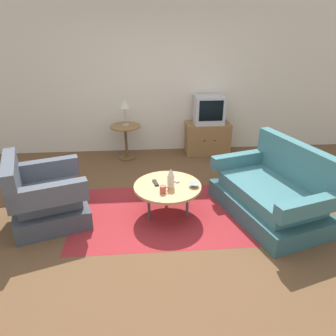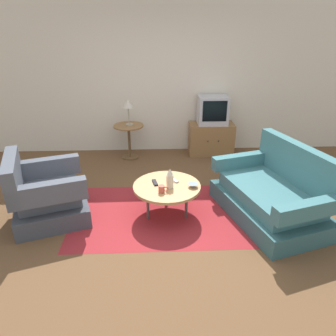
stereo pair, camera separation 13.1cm
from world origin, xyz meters
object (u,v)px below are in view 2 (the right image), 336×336
bowl (193,185)px  tv_stand (211,139)px  armchair (45,197)px  television (213,110)px  side_table (129,134)px  vase (170,179)px  couch (273,196)px  mug (162,189)px  tv_remote_dark (155,183)px  tv_remote_silver (174,180)px  coffee_table (167,187)px  table_lamp (128,105)px

bowl → tv_stand: bearing=74.3°
armchair → television: (2.46, 2.13, 0.54)m
side_table → vase: 2.11m
side_table → television: size_ratio=1.17×
couch → mug: bearing=77.1°
armchair → couch: size_ratio=0.66×
mug → television: bearing=66.4°
tv_remote_dark → tv_remote_silver: same height
coffee_table → tv_remote_silver: (0.10, 0.12, 0.04)m
couch → bowl: couch is taller
tv_stand → tv_remote_dark: (-1.08, -2.04, 0.14)m
tv_remote_silver → armchair: bearing=-118.9°
couch → bowl: bearing=71.6°
couch → table_lamp: table_lamp is taller
tv_stand → vase: size_ratio=3.19×
coffee_table → television: size_ratio=1.59×
table_lamp → coffee_table: bearing=-72.9°
couch → vase: bearing=72.1°
tv_remote_dark → tv_remote_silver: 0.25m
armchair → bowl: 1.86m
tv_remote_dark → couch: bearing=-108.0°
bowl → television: bearing=74.4°
table_lamp → vase: size_ratio=1.79×
tv_remote_silver → mug: bearing=-62.4°
coffee_table → vase: (0.04, -0.06, 0.15)m
armchair → vase: size_ratio=4.30×
vase → mug: size_ratio=2.11×
couch → coffee_table: bearing=69.5°
vase → bowl: (0.29, 0.00, -0.10)m
television → bowl: size_ratio=4.23×
side_table → tv_remote_silver: 1.96m
television → couch: bearing=-79.0°
side_table → tv_remote_dark: bearing=-76.1°
bowl → tv_remote_dark: size_ratio=0.77×
coffee_table → tv_stand: (0.93, 2.10, -0.10)m
coffee_table → side_table: bearing=107.6°
couch → tv_remote_dark: bearing=67.6°
tv_stand → tv_remote_dark: tv_stand is taller
tv_stand → mug: bearing=-113.7°
television → table_lamp: (-1.53, -0.15, 0.15)m
couch → tv_remote_silver: bearing=63.9°
couch → table_lamp: bearing=27.2°
bowl → armchair: bearing=178.9°
television → tv_remote_silver: television is taller
television → vase: (-0.90, -2.17, -0.30)m
side_table → tv_stand: bearing=5.6°
television → vase: 2.36m
side_table → vase: vase is taller
television → side_table: bearing=-174.1°
armchair → coffee_table: (1.53, 0.02, 0.09)m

